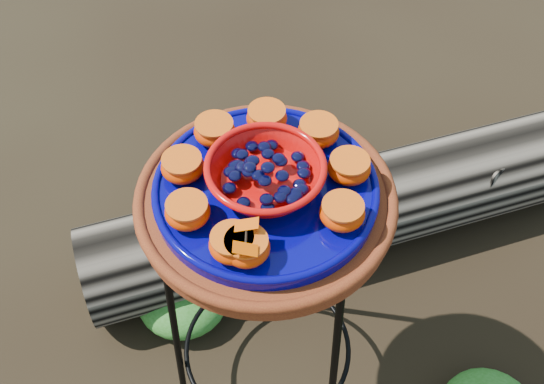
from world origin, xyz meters
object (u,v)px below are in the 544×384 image
(terracotta_saucer, at_px, (266,202))
(red_bowl, at_px, (265,176))
(driftwood_log, at_px, (340,210))
(plant_stand, at_px, (267,306))
(cobalt_plate, at_px, (266,191))

(terracotta_saucer, relative_size, red_bowl, 2.33)
(driftwood_log, bearing_deg, terracotta_saucer, -97.72)
(plant_stand, bearing_deg, driftwood_log, 82.28)
(plant_stand, relative_size, terracotta_saucer, 1.52)
(plant_stand, distance_m, terracotta_saucer, 0.37)
(cobalt_plate, bearing_deg, terracotta_saucer, 0.00)
(terracotta_saucer, height_order, cobalt_plate, cobalt_plate)
(plant_stand, height_order, terracotta_saucer, terracotta_saucer)
(terracotta_saucer, distance_m, driftwood_log, 0.75)
(plant_stand, relative_size, cobalt_plate, 1.77)
(cobalt_plate, height_order, red_bowl, red_bowl)
(cobalt_plate, distance_m, driftwood_log, 0.78)
(plant_stand, xyz_separation_m, terracotta_saucer, (0.00, 0.00, 0.37))
(red_bowl, bearing_deg, plant_stand, 0.00)
(plant_stand, xyz_separation_m, cobalt_plate, (0.00, 0.00, 0.40))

